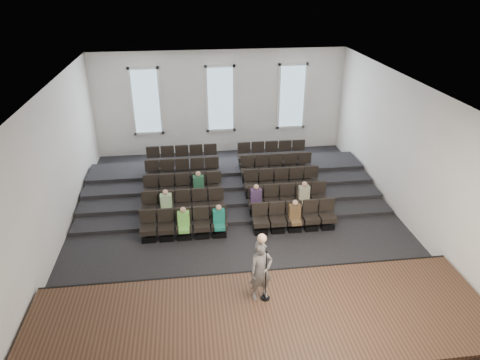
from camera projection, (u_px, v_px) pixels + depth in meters
name	position (u px, v px, depth m)	size (l,w,h in m)	color
ground	(238.00, 224.00, 15.49)	(14.00, 14.00, 0.00)	black
ceiling	(238.00, 88.00, 13.26)	(12.00, 14.00, 0.02)	white
wall_back	(220.00, 103.00, 20.61)	(12.00, 0.04, 5.00)	white
wall_front	(282.00, 310.00, 8.15)	(12.00, 0.04, 5.00)	white
wall_left	(52.00, 171.00, 13.71)	(0.04, 14.00, 5.00)	white
wall_right	(407.00, 153.00, 15.05)	(0.04, 14.00, 5.00)	white
stage	(262.00, 323.00, 10.85)	(11.80, 3.60, 0.50)	#4A3120
stage_lip	(252.00, 278.00, 12.43)	(11.80, 0.06, 0.52)	black
risers	(229.00, 181.00, 18.22)	(11.80, 4.80, 0.60)	black
seating_rows	(233.00, 188.00, 16.56)	(6.80, 4.70, 1.67)	black
windows	(220.00, 99.00, 20.46)	(8.44, 0.10, 3.24)	white
audience	(232.00, 204.00, 15.26)	(5.45, 2.64, 1.10)	#75CF53
speaker	(261.00, 271.00, 11.00)	(0.62, 0.41, 1.71)	#5F5D5A
mic_stand	(266.00, 285.00, 11.12)	(0.26, 0.26, 1.53)	black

